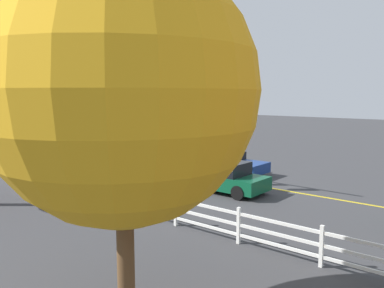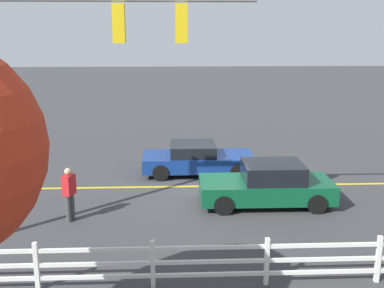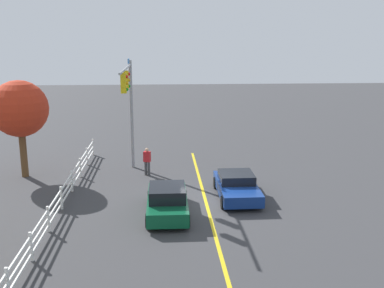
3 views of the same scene
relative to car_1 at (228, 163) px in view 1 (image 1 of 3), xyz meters
name	(u,v)px [view 1 (image 1 of 3)]	position (x,y,z in m)	size (l,w,h in m)	color
ground_plane	(221,180)	(-0.72, 1.66, -0.61)	(120.00, 120.00, 0.00)	#38383A
lane_center_stripe	(290,191)	(-4.72, 1.66, -0.60)	(28.00, 0.16, 0.01)	gold
signal_assembly	(106,89)	(3.77, 5.70, 4.26)	(7.30, 0.37, 6.91)	gray
car_1	(228,163)	(0.00, 0.00, 0.00)	(4.47, 2.04, 1.26)	navy
car_2	(222,177)	(-2.16, 3.63, 0.08)	(4.41, 1.96, 1.45)	#0C4C2D
pedestrian	(117,161)	(4.16, 4.74, 0.32)	(0.39, 0.47, 1.69)	#3F3F42
white_rail_fence	(176,209)	(-3.72, 8.72, -0.01)	(26.10, 0.10, 1.15)	white
tree_2	(122,90)	(-7.08, 13.90, 4.05)	(4.95, 4.95, 7.14)	brown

